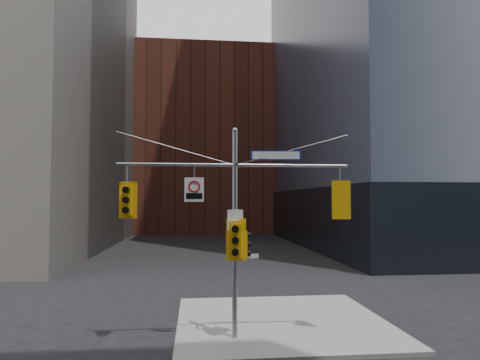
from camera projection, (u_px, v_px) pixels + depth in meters
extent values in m
cube|color=gray|center=(281.00, 321.00, 16.63)|extent=(8.00, 8.00, 0.15)
cube|color=black|center=(461.00, 217.00, 47.30)|extent=(36.40, 36.40, 6.00)
cube|color=brown|center=(204.00, 145.00, 70.75)|extent=(26.00, 20.00, 28.00)
cylinder|color=gray|center=(235.00, 235.00, 14.61)|extent=(0.18, 0.18, 7.20)
sphere|color=gray|center=(235.00, 131.00, 14.79)|extent=(0.20, 0.20, 0.20)
cylinder|color=gray|center=(176.00, 165.00, 14.52)|extent=(4.00, 0.11, 0.11)
cylinder|color=gray|center=(292.00, 166.00, 14.94)|extent=(4.00, 0.11, 0.11)
cylinder|color=gray|center=(236.00, 164.00, 14.38)|extent=(0.10, 0.70, 0.10)
cylinder|color=gray|center=(177.00, 148.00, 14.55)|extent=(4.00, 0.02, 1.12)
cylinder|color=gray|center=(292.00, 150.00, 14.97)|extent=(4.00, 0.02, 1.12)
cube|color=#E6A50C|center=(127.00, 200.00, 14.29)|extent=(0.34, 0.25, 1.01)
cube|color=#E6A50C|center=(128.00, 200.00, 14.47)|extent=(0.60, 0.08, 1.25)
cylinder|color=black|center=(126.00, 190.00, 14.12)|extent=(0.22, 0.17, 0.21)
cylinder|color=black|center=(126.00, 190.00, 14.19)|extent=(0.18, 0.03, 0.18)
cylinder|color=black|center=(126.00, 200.00, 14.10)|extent=(0.22, 0.17, 0.21)
cylinder|color=black|center=(126.00, 200.00, 14.18)|extent=(0.18, 0.03, 0.18)
cylinder|color=black|center=(126.00, 210.00, 14.08)|extent=(0.22, 0.17, 0.21)
cylinder|color=black|center=(126.00, 210.00, 14.16)|extent=(0.18, 0.03, 0.18)
cube|color=#E6A50C|center=(340.00, 200.00, 15.06)|extent=(0.39, 0.31, 1.09)
cube|color=#E6A50C|center=(341.00, 200.00, 14.87)|extent=(0.64, 0.15, 1.35)
cylinder|color=black|center=(339.00, 190.00, 15.28)|extent=(0.25, 0.20, 0.23)
cylinder|color=black|center=(340.00, 190.00, 15.20)|extent=(0.20, 0.05, 0.20)
cylinder|color=black|center=(339.00, 200.00, 15.27)|extent=(0.25, 0.20, 0.23)
cylinder|color=black|center=(340.00, 200.00, 15.18)|extent=(0.20, 0.05, 0.20)
cylinder|color=black|center=(340.00, 210.00, 15.25)|extent=(0.25, 0.20, 0.23)
cylinder|color=#0CE559|center=(340.00, 210.00, 15.17)|extent=(0.20, 0.05, 0.20)
cube|color=#E6A50C|center=(243.00, 245.00, 14.62)|extent=(0.28, 0.35, 0.95)
cylinder|color=black|center=(248.00, 235.00, 14.70)|extent=(0.18, 0.22, 0.20)
cylinder|color=black|center=(246.00, 235.00, 14.67)|extent=(0.05, 0.17, 0.17)
cylinder|color=black|center=(248.00, 244.00, 14.68)|extent=(0.18, 0.22, 0.20)
cylinder|color=black|center=(246.00, 244.00, 14.66)|extent=(0.05, 0.17, 0.17)
cylinder|color=black|center=(248.00, 254.00, 14.66)|extent=(0.18, 0.22, 0.20)
cylinder|color=black|center=(246.00, 254.00, 14.64)|extent=(0.05, 0.17, 0.17)
cube|color=#E6A50C|center=(236.00, 240.00, 14.33)|extent=(0.40, 0.31, 1.14)
cube|color=#E6A50C|center=(236.00, 239.00, 14.52)|extent=(0.68, 0.14, 1.42)
cylinder|color=black|center=(235.00, 229.00, 14.13)|extent=(0.26, 0.21, 0.24)
cylinder|color=black|center=(235.00, 229.00, 14.21)|extent=(0.21, 0.05, 0.21)
cylinder|color=black|center=(235.00, 241.00, 14.11)|extent=(0.26, 0.21, 0.24)
cylinder|color=black|center=(235.00, 240.00, 14.20)|extent=(0.21, 0.05, 0.21)
cylinder|color=black|center=(235.00, 252.00, 14.09)|extent=(0.26, 0.21, 0.24)
cylinder|color=black|center=(235.00, 252.00, 14.18)|extent=(0.21, 0.05, 0.21)
cube|color=navy|center=(276.00, 155.00, 14.90)|extent=(1.76, 0.18, 0.34)
cube|color=silver|center=(276.00, 155.00, 14.87)|extent=(1.65, 0.15, 0.26)
cube|color=silver|center=(194.00, 190.00, 14.52)|extent=(0.66, 0.08, 0.82)
torus|color=#B20A0A|center=(194.00, 186.00, 14.51)|extent=(0.41, 0.08, 0.41)
cube|color=black|center=(194.00, 196.00, 14.49)|extent=(0.55, 0.05, 0.20)
cube|color=silver|center=(235.00, 220.00, 14.52)|extent=(0.54, 0.08, 0.71)
cube|color=#D88C00|center=(235.00, 226.00, 14.49)|extent=(0.39, 0.05, 0.31)
cube|color=silver|center=(248.00, 256.00, 14.62)|extent=(0.74, 0.13, 0.15)
cube|color=#145926|center=(234.00, 256.00, 15.02)|extent=(0.03, 0.77, 0.15)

